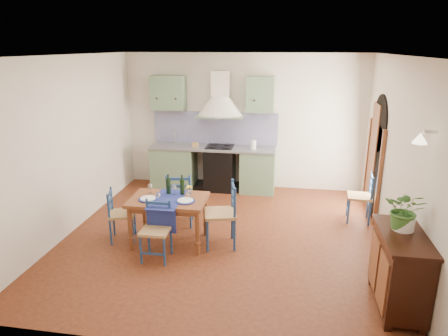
{
  "coord_description": "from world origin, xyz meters",
  "views": [
    {
      "loc": [
        0.94,
        -5.71,
        2.93
      ],
      "look_at": [
        -0.05,
        0.3,
        1.06
      ],
      "focal_mm": 32.0,
      "sensor_mm": 36.0,
      "label": 1
    }
  ],
  "objects_px": {
    "chair_near": "(156,230)",
    "sideboard": "(399,268)",
    "potted_plant": "(405,210)",
    "dining_table": "(169,204)"
  },
  "relations": [
    {
      "from": "chair_near",
      "to": "sideboard",
      "type": "bearing_deg",
      "value": -11.44
    },
    {
      "from": "sideboard",
      "to": "chair_near",
      "type": "bearing_deg",
      "value": 168.56
    },
    {
      "from": "dining_table",
      "to": "chair_near",
      "type": "height_order",
      "value": "dining_table"
    },
    {
      "from": "sideboard",
      "to": "dining_table",
      "type": "bearing_deg",
      "value": 159.98
    },
    {
      "from": "chair_near",
      "to": "dining_table",
      "type": "bearing_deg",
      "value": 84.78
    },
    {
      "from": "dining_table",
      "to": "potted_plant",
      "type": "bearing_deg",
      "value": -18.0
    },
    {
      "from": "sideboard",
      "to": "potted_plant",
      "type": "height_order",
      "value": "potted_plant"
    },
    {
      "from": "chair_near",
      "to": "sideboard",
      "type": "height_order",
      "value": "sideboard"
    },
    {
      "from": "chair_near",
      "to": "potted_plant",
      "type": "distance_m",
      "value": 3.24
    },
    {
      "from": "dining_table",
      "to": "chair_near",
      "type": "relative_size",
      "value": 1.37
    }
  ]
}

